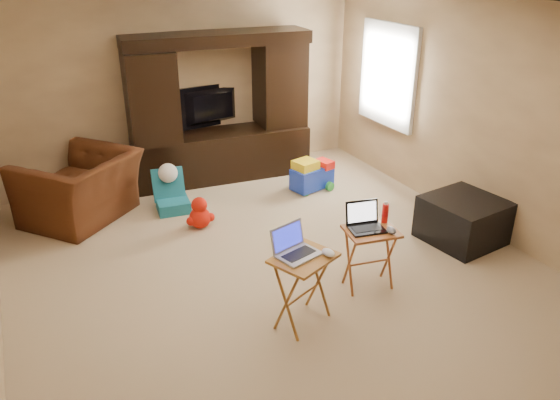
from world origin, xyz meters
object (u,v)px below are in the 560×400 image
tray_table_right (369,259)px  laptop_right (367,218)px  recliner (80,188)px  mouse_left (328,253)px  water_bottle (385,213)px  tray_table_left (303,290)px  push_toy (312,174)px  mouse_right (391,230)px  television (214,107)px  ottoman (463,220)px  plush_toy (200,213)px  child_rocker (172,192)px  laptop_left (299,243)px  entertainment_center (220,108)px

tray_table_right → laptop_right: laptop_right is taller
recliner → mouse_left: bearing=77.4°
laptop_right → water_bottle: size_ratio=1.70×
recliner → tray_table_left: recliner is taller
push_toy → mouse_right: bearing=-116.6°
television → mouse_left: bearing=76.4°
tray_table_right → laptop_right: 0.42m
ottoman → tray_table_left: tray_table_left is taller
ottoman → mouse_left: mouse_left is taller
tray_table_left → mouse_right: (0.95, 0.09, 0.30)m
plush_toy → tray_table_right: size_ratio=0.63×
water_bottle → mouse_left: bearing=-156.4°
tray_table_right → mouse_right: (0.13, -0.12, 0.33)m
child_rocker → plush_toy: child_rocker is taller
ottoman → laptop_left: size_ratio=2.21×
recliner → mouse_right: recliner is taller
entertainment_center → recliner: 2.09m
laptop_left → recliner: bearing=99.1°
tray_table_left → laptop_right: (0.78, 0.23, 0.40)m
push_toy → ottoman: bearing=-82.1°
tray_table_left → television: bearing=57.8°
mouse_left → water_bottle: water_bottle is taller
entertainment_center → recliner: entertainment_center is taller
entertainment_center → tray_table_right: 3.27m
water_bottle → laptop_left: bearing=-166.0°
ottoman → mouse_right: bearing=-162.1°
child_rocker → laptop_left: 2.68m
plush_toy → mouse_right: size_ratio=3.11×
child_rocker → tray_table_left: bearing=-75.2°
entertainment_center → mouse_right: bearing=-78.3°
recliner → mouse_left: 3.38m
entertainment_center → laptop_right: size_ratio=7.62×
push_toy → tray_table_left: (-1.48, -2.47, 0.11)m
laptop_right → mouse_left: size_ratio=2.39×
recliner → child_rocker: bearing=124.5°
television → laptop_right: (0.22, -3.41, -0.22)m
plush_toy → laptop_right: 2.15m
recliner → laptop_right: laptop_right is taller
tray_table_right → entertainment_center: bearing=103.9°
plush_toy → mouse_right: mouse_right is taller
laptop_right → mouse_right: size_ratio=2.58×
television → tray_table_left: 3.73m
mouse_left → mouse_right: bearing=12.0°
laptop_right → ottoman: bearing=21.7°
tray_table_left → mouse_right: bearing=-18.0°
television → recliner: (-1.95, -0.73, -0.56)m
laptop_left → water_bottle: 1.08m
push_toy → laptop_right: size_ratio=1.80×
plush_toy → tray_table_left: 2.08m
child_rocker → tray_table_right: (1.19, -2.42, 0.05)m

